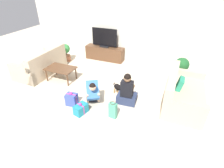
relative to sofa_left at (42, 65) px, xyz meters
name	(u,v)px	position (x,y,z in m)	size (l,w,h in m)	color
ground_plane	(97,92)	(2.37, -0.40, -0.31)	(16.00, 16.00, 0.00)	beige
wall_back	(126,28)	(2.37, 2.23, 0.99)	(8.40, 0.06, 2.60)	beige
sofa_left	(42,65)	(0.00, 0.00, 0.00)	(0.95, 1.80, 0.87)	#C6B293
sofa_right	(182,94)	(4.75, -0.03, -0.01)	(0.95, 1.80, 0.87)	#C6B293
coffee_table	(61,69)	(0.96, -0.18, 0.08)	(0.94, 0.61, 0.44)	brown
tv_console	(105,53)	(1.58, 1.95, -0.03)	(1.60, 0.41, 0.55)	brown
tv	(104,39)	(1.58, 1.95, 0.58)	(1.05, 0.20, 0.75)	black
potted_plant_corner_right	(181,68)	(4.60, 1.22, 0.19)	(0.44, 0.44, 0.83)	#A36042
potted_plant_corner_left	(66,52)	(0.14, 1.25, 0.07)	(0.38, 0.38, 0.70)	#A36042
person_kneeling	(92,92)	(2.49, -0.86, 0.02)	(0.67, 0.81, 0.76)	#23232D
person_sitting	(127,92)	(3.36, -0.54, 0.02)	(0.55, 0.50, 0.90)	#283351
dog	(119,88)	(3.03, -0.28, -0.07)	(0.44, 0.32, 0.36)	black
gift_box_a	(72,99)	(2.02, -1.19, -0.14)	(0.32, 0.27, 0.39)	#3D51BC
gift_box_b	(81,109)	(2.44, -1.41, -0.18)	(0.30, 0.39, 0.31)	teal
gift_bag_a	(113,110)	(3.24, -1.25, -0.10)	(0.21, 0.14, 0.44)	#4CA384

